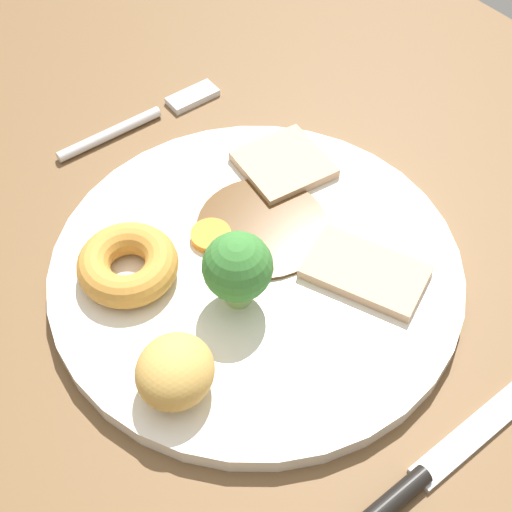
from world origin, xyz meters
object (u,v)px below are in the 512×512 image
(meat_slice_main, at_px, (365,272))
(knife, at_px, (413,484))
(yorkshire_pudding, at_px, (128,265))
(roast_potato_left, at_px, (175,371))
(fork, at_px, (145,118))
(dinner_plate, at_px, (256,271))
(carrot_coin_front, at_px, (211,236))
(meat_slice_under, at_px, (284,165))
(broccoli_floret, at_px, (238,262))

(meat_slice_main, distance_m, knife, 0.15)
(meat_slice_main, relative_size, yorkshire_pudding, 1.17)
(roast_potato_left, distance_m, fork, 0.27)
(meat_slice_main, distance_m, roast_potato_left, 0.15)
(dinner_plate, relative_size, carrot_coin_front, 9.90)
(meat_slice_under, distance_m, yorkshire_pudding, 0.15)
(carrot_coin_front, bearing_deg, meat_slice_under, 104.26)
(roast_potato_left, bearing_deg, broccoli_floret, 113.86)
(fork, relative_size, knife, 0.83)
(meat_slice_main, bearing_deg, meat_slice_under, 168.42)
(meat_slice_under, distance_m, roast_potato_left, 0.20)
(meat_slice_under, relative_size, carrot_coin_front, 2.15)
(dinner_plate, height_order, yorkshire_pudding, yorkshire_pudding)
(meat_slice_under, distance_m, fork, 0.14)
(roast_potato_left, distance_m, carrot_coin_front, 0.12)
(meat_slice_under, height_order, knife, meat_slice_under)
(meat_slice_main, height_order, meat_slice_under, same)
(broccoli_floret, height_order, knife, broccoli_floret)
(dinner_plate, relative_size, meat_slice_under, 4.59)
(knife, bearing_deg, fork, 82.19)
(broccoli_floret, bearing_deg, dinner_plate, 115.35)
(dinner_plate, relative_size, roast_potato_left, 5.68)
(meat_slice_under, relative_size, fork, 0.41)
(dinner_plate, distance_m, meat_slice_main, 0.08)
(dinner_plate, height_order, carrot_coin_front, carrot_coin_front)
(roast_potato_left, xyz_separation_m, fork, (-0.23, 0.13, -0.03))
(yorkshire_pudding, height_order, knife, yorkshire_pudding)
(meat_slice_main, relative_size, meat_slice_under, 1.29)
(yorkshire_pudding, xyz_separation_m, knife, (0.22, 0.05, -0.02))
(dinner_plate, bearing_deg, carrot_coin_front, -165.46)
(meat_slice_under, bearing_deg, meat_slice_main, -11.58)
(roast_potato_left, relative_size, broccoli_floret, 0.87)
(meat_slice_main, xyz_separation_m, meat_slice_under, (-0.11, 0.02, 0.00))
(meat_slice_main, distance_m, yorkshire_pudding, 0.16)
(meat_slice_main, bearing_deg, carrot_coin_front, -145.91)
(dinner_plate, xyz_separation_m, roast_potato_left, (0.04, -0.10, 0.03))
(meat_slice_under, bearing_deg, dinner_plate, -51.46)
(knife, bearing_deg, yorkshire_pudding, 102.96)
(yorkshire_pudding, relative_size, fork, 0.45)
(meat_slice_main, bearing_deg, dinner_plate, -135.66)
(dinner_plate, height_order, meat_slice_under, meat_slice_under)
(broccoli_floret, distance_m, fork, 0.21)
(knife, bearing_deg, dinner_plate, 82.75)
(carrot_coin_front, bearing_deg, knife, -3.92)
(meat_slice_under, relative_size, broccoli_floret, 1.08)
(meat_slice_under, bearing_deg, carrot_coin_front, -75.74)
(meat_slice_under, relative_size, knife, 0.34)
(meat_slice_main, bearing_deg, yorkshire_pudding, -128.98)
(carrot_coin_front, bearing_deg, fork, 164.92)
(dinner_plate, bearing_deg, fork, 170.90)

